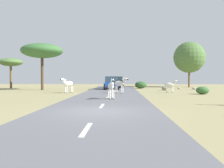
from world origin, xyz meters
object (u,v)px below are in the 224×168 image
car_0 (117,82)px  rock_3 (179,88)px  tree_1 (11,63)px  bush_1 (203,90)px  zebra_1 (120,84)px  tree_2 (42,51)px  rock_2 (165,88)px  zebra_3 (68,84)px  zebra_0 (111,87)px  tree_3 (189,57)px  car_1 (111,83)px  bush_0 (141,85)px  zebra_4 (170,85)px  rock_0 (194,88)px

car_0 → rock_3: 9.64m
tree_1 → car_0: bearing=9.5°
bush_1 → zebra_1: bearing=176.6°
tree_2 → bush_1: size_ratio=4.78×
tree_2 → rock_2: tree_2 is taller
rock_3 → zebra_3: bearing=-148.2°
tree_2 → rock_2: (15.86, -0.10, -4.83)m
zebra_0 → tree_3: size_ratio=0.22×
zebra_0 → tree_1: tree_1 is taller
tree_3 → rock_3: 8.74m
zebra_1 → tree_3: (11.44, 15.76, 3.96)m
bush_1 → rock_3: size_ratio=2.91×
zebra_1 → zebra_3: zebra_1 is taller
zebra_0 → car_1: (-0.62, 14.60, -0.13)m
bush_0 → rock_2: size_ratio=2.27×
tree_1 → tree_2: 7.61m
zebra_4 → tree_2: size_ratio=0.24×
zebra_4 → rock_2: (0.19, 4.42, -0.58)m
car_1 → tree_1: tree_1 is taller
tree_1 → tree_2: (6.19, -4.26, 1.22)m
car_0 → bush_1: bearing=-56.7°
zebra_3 → bush_1: 13.69m
tree_3 → rock_3: (-3.23, -6.52, -4.84)m
zebra_1 → bush_1: zebra_1 is taller
tree_1 → bush_0: size_ratio=2.60×
bush_1 → rock_3: 9.74m
bush_1 → rock_2: 7.27m
tree_1 → rock_0: bearing=-5.0°
zebra_4 → rock_0: (4.54, 6.48, -0.66)m
zebra_1 → rock_0: (10.04, 8.41, -0.85)m
bush_0 → bush_1: size_ratio=1.37×
car_1 → bush_0: car_1 is taller
tree_2 → bush_1: bearing=-20.8°
bush_1 → rock_0: bearing=77.9°
zebra_1 → bush_1: size_ratio=1.27×
zebra_1 → tree_2: 12.72m
zebra_0 → bush_0: (3.69, 17.98, -0.45)m
bush_0 → rock_2: 5.73m
tree_1 → bush_0: bearing=2.2°
bush_0 → rock_0: 7.61m
bush_0 → bush_1: (5.06, -11.94, -0.14)m
tree_1 → bush_0: 19.74m
zebra_0 → rock_2: zebra_0 is taller
zebra_4 → bush_0: 9.83m
zebra_1 → rock_0: 13.12m
car_1 → rock_0: (11.27, 0.35, -0.68)m
zebra_0 → bush_1: (8.75, 6.04, -0.60)m
zebra_3 → zebra_4: zebra_3 is taller
tree_3 → rock_3: bearing=-116.4°
car_0 → tree_3: bearing=12.9°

